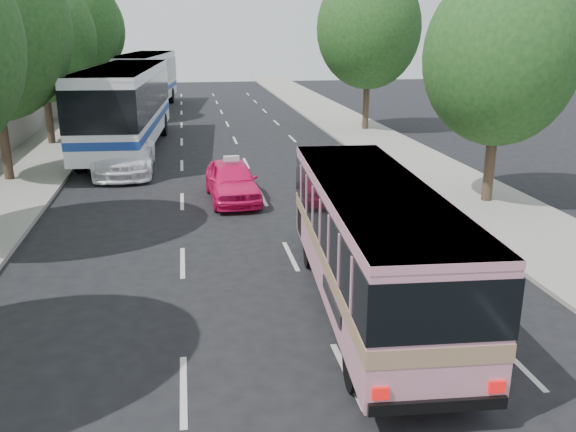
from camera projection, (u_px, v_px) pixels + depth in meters
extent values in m
plane|color=black|center=(276.00, 327.00, 12.61)|extent=(120.00, 120.00, 0.00)
cube|color=#9E998E|center=(46.00, 152.00, 30.08)|extent=(4.00, 90.00, 0.15)
cube|color=#9E998E|center=(377.00, 142.00, 32.78)|extent=(4.00, 90.00, 0.12)
cube|color=#9E998E|center=(6.00, 136.00, 29.55)|extent=(0.30, 90.00, 1.50)
cylinder|color=#38281E|center=(4.00, 135.00, 23.85)|extent=(0.36, 0.36, 3.80)
cylinder|color=#38281E|center=(49.00, 112.00, 31.45)|extent=(0.36, 0.36, 3.50)
ellipsoid|color=#18451B|center=(40.00, 38.00, 30.36)|extent=(5.52, 5.52, 6.35)
sphere|color=#18451B|center=(44.00, 15.00, 29.81)|extent=(3.59, 3.59, 3.59)
cylinder|color=#38281E|center=(75.00, 92.00, 38.92)|extent=(0.36, 0.36, 3.99)
ellipsoid|color=#18451B|center=(68.00, 23.00, 37.68)|extent=(6.30, 6.30, 7.24)
sphere|color=#18451B|center=(72.00, 1.00, 37.09)|extent=(4.09, 4.09, 4.09)
cylinder|color=#38281E|center=(90.00, 83.00, 46.47)|extent=(0.36, 0.36, 3.72)
ellipsoid|color=#18451B|center=(85.00, 30.00, 45.31)|extent=(5.88, 5.88, 6.76)
sphere|color=#18451B|center=(88.00, 13.00, 44.74)|extent=(3.82, 3.82, 3.82)
cylinder|color=#38281E|center=(490.00, 158.00, 21.05)|extent=(0.36, 0.36, 3.23)
ellipsoid|color=#18451B|center=(500.00, 57.00, 20.04)|extent=(5.10, 5.10, 5.87)
sphere|color=#18451B|center=(520.00, 24.00, 19.52)|extent=(3.32, 3.31, 3.31)
cylinder|color=#38281E|center=(366.00, 99.00, 36.08)|extent=(0.36, 0.36, 3.80)
ellipsoid|color=#18451B|center=(369.00, 28.00, 34.89)|extent=(6.00, 6.00, 6.90)
sphere|color=#18451B|center=(378.00, 6.00, 34.32)|extent=(3.90, 3.90, 3.90)
cube|color=#CF859A|center=(372.00, 239.00, 12.94)|extent=(2.80, 8.96, 2.37)
cube|color=#9E7A59|center=(371.00, 251.00, 13.02)|extent=(2.84, 8.98, 0.31)
cube|color=black|center=(373.00, 220.00, 12.81)|extent=(2.85, 8.99, 0.97)
cube|color=#CF859A|center=(374.00, 188.00, 12.61)|extent=(2.82, 8.98, 0.14)
cylinder|color=black|center=(310.00, 249.00, 15.72)|extent=(0.33, 0.93, 0.92)
cylinder|color=black|center=(383.00, 247.00, 15.90)|extent=(0.33, 0.93, 0.92)
cylinder|color=black|center=(355.00, 365.00, 10.35)|extent=(0.33, 0.93, 0.92)
cylinder|color=black|center=(463.00, 359.00, 10.53)|extent=(0.33, 0.93, 0.92)
imported|color=#F91566|center=(232.00, 181.00, 21.72)|extent=(1.91, 4.28, 1.43)
imported|color=white|center=(125.00, 152.00, 26.02)|extent=(2.41, 5.85, 1.70)
cube|color=white|center=(126.00, 103.00, 29.99)|extent=(3.81, 13.89, 3.49)
cube|color=black|center=(125.00, 94.00, 29.87)|extent=(3.86, 13.92, 1.72)
cube|color=navy|center=(127.00, 121.00, 30.26)|extent=(3.85, 13.91, 0.34)
cube|color=white|center=(123.00, 68.00, 29.50)|extent=(3.83, 13.91, 0.16)
cylinder|color=black|center=(116.00, 125.00, 34.51)|extent=(0.45, 1.28, 1.26)
cylinder|color=black|center=(163.00, 125.00, 34.77)|extent=(0.45, 1.28, 1.26)
cylinder|color=black|center=(80.00, 158.00, 25.82)|extent=(0.45, 1.28, 1.26)
cylinder|color=black|center=(143.00, 157.00, 26.07)|extent=(0.45, 1.28, 1.26)
cube|color=silver|center=(144.00, 78.00, 45.09)|extent=(4.51, 13.83, 3.45)
cube|color=black|center=(144.00, 72.00, 44.96)|extent=(4.56, 13.87, 1.70)
cube|color=navy|center=(145.00, 90.00, 45.35)|extent=(4.55, 13.85, 0.34)
cube|color=silver|center=(143.00, 55.00, 44.60)|extent=(4.53, 13.85, 0.16)
cylinder|color=black|center=(139.00, 96.00, 49.65)|extent=(0.51, 1.28, 1.24)
cylinder|color=black|center=(171.00, 95.00, 49.76)|extent=(0.51, 1.28, 1.24)
cylinder|color=black|center=(114.00, 110.00, 41.01)|extent=(0.51, 1.28, 1.24)
cylinder|color=black|center=(153.00, 110.00, 41.12)|extent=(0.51, 1.28, 1.24)
cube|color=silver|center=(231.00, 158.00, 21.48)|extent=(0.56, 0.21, 0.18)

